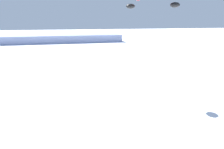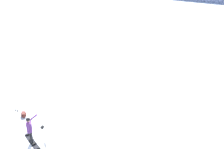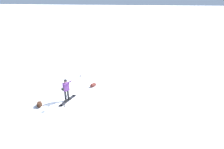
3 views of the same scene
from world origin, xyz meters
TOP-DOWN VIEW (x-y plane):
  - ground_plane at (0.00, 0.00)m, footprint 300.00×300.00m
  - snowboarder at (0.38, 0.05)m, footprint 0.48×0.77m
  - snowboard at (0.39, 0.06)m, footprint 1.84×0.71m
  - gear_bag_large at (-2.15, 1.31)m, footprint 0.75×0.63m
  - camera_tripod at (1.29, 0.22)m, footprint 0.57×0.52m
  - ski_poles at (-1.44, 0.48)m, footprint 0.22×0.20m

SIDE VIEW (x-z plane):
  - ground_plane at x=0.00m, z-range 0.00..0.00m
  - snowboard at x=0.39m, z-range -0.03..0.07m
  - gear_bag_large at x=-2.15m, z-range 0.01..0.27m
  - ski_poles at x=-1.44m, z-range 0.20..1.44m
  - snowboarder at x=0.38m, z-range 0.17..1.89m
  - camera_tripod at x=1.29m, z-range 0.30..1.76m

